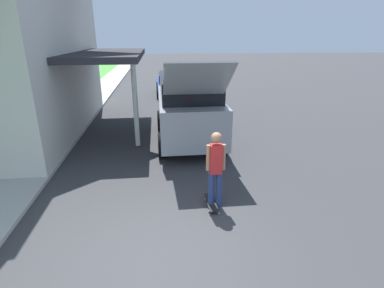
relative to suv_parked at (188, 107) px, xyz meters
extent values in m
plane|color=#333335|center=(-1.21, -5.96, -1.22)|extent=(120.00, 120.00, 0.00)
cube|color=#9E9E99|center=(-4.81, 0.04, -1.17)|extent=(1.80, 80.00, 0.10)
cube|color=#28282D|center=(-2.84, 1.67, 1.66)|extent=(2.60, 6.13, 0.20)
cylinder|color=silver|center=(-1.74, -0.53, 0.21)|extent=(0.16, 0.16, 2.70)
cube|color=gray|center=(0.00, -0.01, -0.24)|extent=(1.99, 4.63, 1.24)
cube|color=black|center=(0.00, 0.10, 0.71)|extent=(1.83, 3.61, 0.65)
cylinder|color=black|center=(-0.95, 1.42, -0.84)|extent=(0.24, 0.76, 0.76)
cylinder|color=black|center=(0.95, 1.42, -0.84)|extent=(0.24, 0.76, 0.76)
cylinder|color=black|center=(-0.95, -1.45, -0.84)|extent=(0.24, 0.76, 0.76)
cylinder|color=black|center=(0.95, -1.45, -0.84)|extent=(0.24, 0.76, 0.76)
cube|color=gray|center=(0.00, -2.38, 1.25)|extent=(1.75, 1.42, 1.01)
cube|color=navy|center=(-0.13, 8.94, -0.71)|extent=(1.75, 4.17, 0.67)
cube|color=black|center=(-0.13, 8.83, -0.15)|extent=(1.54, 2.17, 0.47)
cylinder|color=black|center=(-0.98, 10.19, -0.91)|extent=(0.20, 0.62, 0.62)
cylinder|color=black|center=(0.71, 10.19, -0.91)|extent=(0.20, 0.62, 0.62)
cylinder|color=black|center=(-0.98, 7.69, -0.91)|extent=(0.20, 0.62, 0.62)
cylinder|color=black|center=(0.71, 7.69, -0.91)|extent=(0.20, 0.62, 0.62)
cylinder|color=navy|center=(0.03, -4.47, -0.81)|extent=(0.13, 0.13, 0.82)
cylinder|color=navy|center=(0.20, -4.47, -0.81)|extent=(0.13, 0.13, 0.82)
cube|color=#B22323|center=(0.11, -4.47, -0.09)|extent=(0.25, 0.20, 0.63)
sphere|color=#9E7051|center=(0.11, -4.47, 0.38)|extent=(0.23, 0.23, 0.23)
cylinder|color=#9E7051|center=(-0.05, -4.47, -0.06)|extent=(0.09, 0.09, 0.56)
cylinder|color=#9E7051|center=(0.27, -4.47, -0.06)|extent=(0.09, 0.09, 0.56)
cube|color=black|center=(0.05, -4.42, -1.13)|extent=(0.20, 0.79, 0.02)
cylinder|color=silver|center=(-0.04, -4.18, -1.20)|extent=(0.03, 0.06, 0.06)
cylinder|color=silver|center=(0.14, -4.18, -1.20)|extent=(0.03, 0.06, 0.06)
cylinder|color=silver|center=(-0.04, -4.67, -1.20)|extent=(0.03, 0.06, 0.06)
cylinder|color=silver|center=(0.14, -4.67, -1.20)|extent=(0.03, 0.06, 0.06)
camera|label=1|loc=(-1.04, -10.08, 2.32)|focal=28.00mm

